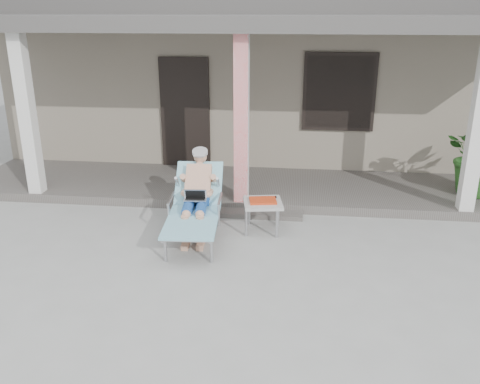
# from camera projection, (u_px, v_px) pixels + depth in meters

# --- Properties ---
(ground) EXTENTS (60.00, 60.00, 0.00)m
(ground) POSITION_uv_depth(u_px,v_px,m) (222.00, 272.00, 6.33)
(ground) COLOR #9E9E99
(ground) RESTS_ON ground
(house) EXTENTS (10.40, 5.40, 3.30)m
(house) POSITION_uv_depth(u_px,v_px,m) (263.00, 74.00, 11.84)
(house) COLOR gray
(house) RESTS_ON ground
(porch_deck) EXTENTS (10.00, 2.00, 0.15)m
(porch_deck) POSITION_uv_depth(u_px,v_px,m) (247.00, 187.00, 9.11)
(porch_deck) COLOR #605B56
(porch_deck) RESTS_ON ground
(porch_overhang) EXTENTS (10.00, 2.30, 2.85)m
(porch_overhang) POSITION_uv_depth(u_px,v_px,m) (247.00, 29.00, 8.14)
(porch_overhang) COLOR silver
(porch_overhang) RESTS_ON porch_deck
(porch_step) EXTENTS (2.00, 0.30, 0.07)m
(porch_step) POSITION_uv_depth(u_px,v_px,m) (239.00, 213.00, 8.05)
(porch_step) COLOR #605B56
(porch_step) RESTS_ON ground
(lounger) EXTENTS (0.83, 1.88, 1.20)m
(lounger) POSITION_uv_depth(u_px,v_px,m) (195.00, 186.00, 7.16)
(lounger) COLOR #B7B7BC
(lounger) RESTS_ON ground
(side_table) EXTENTS (0.63, 0.63, 0.49)m
(side_table) POSITION_uv_depth(u_px,v_px,m) (263.00, 204.00, 7.37)
(side_table) COLOR #B0AFAB
(side_table) RESTS_ON ground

